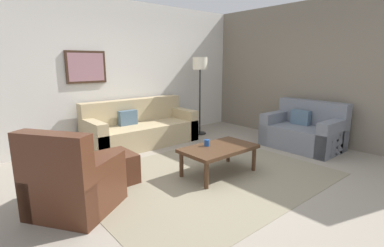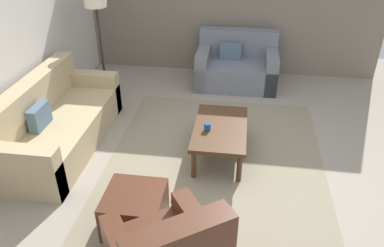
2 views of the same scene
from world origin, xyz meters
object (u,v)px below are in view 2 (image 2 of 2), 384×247
(ottoman, at_px, (135,210))
(lamp_standing, at_px, (96,10))
(couch_main, at_px, (53,125))
(couch_loveseat, at_px, (237,66))
(coffee_table, at_px, (220,130))
(cup, at_px, (207,127))

(ottoman, xyz_separation_m, lamp_standing, (2.69, 1.23, 1.21))
(couch_main, distance_m, couch_loveseat, 3.22)
(coffee_table, distance_m, lamp_standing, 2.60)
(couch_loveseat, distance_m, lamp_standing, 2.50)
(couch_main, bearing_deg, couch_loveseat, -44.26)
(couch_main, distance_m, coffee_table, 2.14)
(couch_main, height_order, cup, couch_main)
(couch_main, xyz_separation_m, ottoman, (-1.25, -1.41, -0.10))
(lamp_standing, bearing_deg, ottoman, -155.51)
(coffee_table, bearing_deg, cup, 123.95)
(lamp_standing, bearing_deg, coffee_table, -125.20)
(cup, bearing_deg, coffee_table, -56.05)
(cup, xyz_separation_m, lamp_standing, (1.47, 1.80, 0.95))
(couch_loveseat, relative_size, coffee_table, 1.22)
(ottoman, relative_size, cup, 5.99)
(ottoman, bearing_deg, lamp_standing, 24.49)
(couch_main, bearing_deg, ottoman, -131.42)
(couch_loveseat, distance_m, cup, 2.36)
(couch_main, height_order, couch_loveseat, same)
(coffee_table, bearing_deg, lamp_standing, 54.80)
(coffee_table, height_order, cup, cup)
(coffee_table, xyz_separation_m, cup, (-0.10, 0.15, 0.10))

